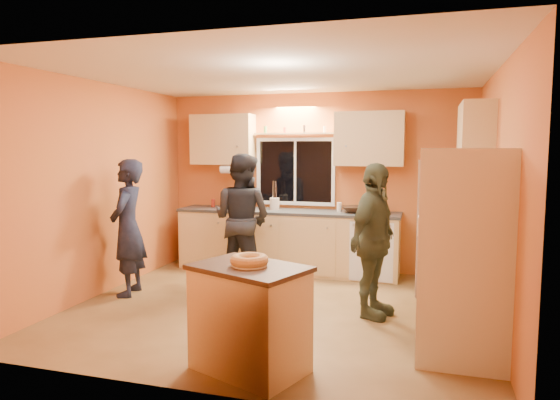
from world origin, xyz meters
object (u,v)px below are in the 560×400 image
(person_left, at_px, (128,228))
(person_center, at_px, (242,219))
(refrigerator, at_px, (462,255))
(island, at_px, (250,318))
(person_right, at_px, (373,241))

(person_left, distance_m, person_center, 1.46)
(refrigerator, xyz_separation_m, person_center, (-2.65, 1.73, -0.04))
(refrigerator, distance_m, island, 1.86)
(island, distance_m, person_left, 2.68)
(island, xyz_separation_m, person_center, (-1.00, 2.47, 0.42))
(island, distance_m, person_center, 2.70)
(person_left, height_order, person_right, person_left)
(refrigerator, xyz_separation_m, island, (-1.65, -0.74, -0.46))
(island, height_order, person_center, person_center)
(person_center, distance_m, person_right, 2.01)
(island, bearing_deg, person_right, 84.40)
(person_left, relative_size, person_right, 1.01)
(island, relative_size, person_right, 0.64)
(island, relative_size, person_center, 0.61)
(island, height_order, person_left, person_left)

